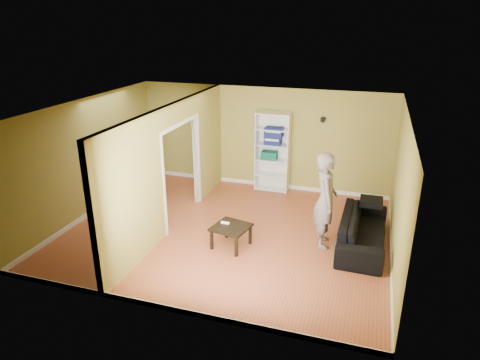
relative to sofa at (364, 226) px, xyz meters
The scene contains 15 objects.
room_shell 2.85m from the sofa, behind, with size 6.50×6.50×6.50m.
partition 4.01m from the sofa, behind, with size 0.22×5.50×2.60m, color #A69638, non-canonical shape.
wall_speaker 3.10m from the sofa, 116.17° to the left, with size 0.10×0.10×0.10m, color black.
sofa is the anchor object (origin of this frame).
person 1.04m from the sofa, 165.25° to the right, with size 0.63×0.81×2.22m, color slate.
bookshelf 3.41m from the sofa, 135.29° to the left, with size 0.85×0.37×2.02m.
paper_box_teal 3.41m from the sofa, 136.89° to the left, with size 0.39×0.26×0.20m, color #135A49.
paper_box_navy_b 3.44m from the sofa, 135.93° to the left, with size 0.41×0.26×0.21m, color navy.
paper_box_navy_c 3.49m from the sofa, 135.67° to the left, with size 0.45×0.29×0.23m, color navy.
coffee_table 2.57m from the sofa, 161.21° to the right, with size 0.66×0.66×0.44m.
game_controller 2.69m from the sofa, 163.77° to the right, with size 0.17×0.04×0.03m, color white.
dining_table 5.42m from the sofa, behind, with size 1.13×0.75×0.70m.
chair_left 6.13m from the sofa, behind, with size 0.41×0.41×0.89m, color tan, non-canonical shape.
chair_near 5.38m from the sofa, behind, with size 0.46×0.46×1.00m, color tan, non-canonical shape.
chair_far 5.41m from the sofa, 165.66° to the left, with size 0.47×0.47×1.02m, color tan, non-canonical shape.
Camera 1 is at (2.66, -7.55, 4.20)m, focal length 32.00 mm.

